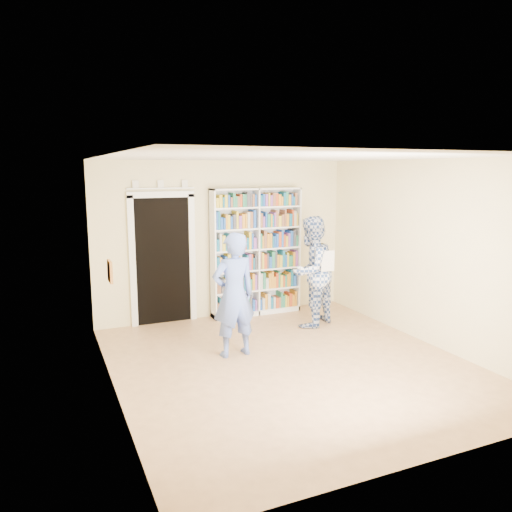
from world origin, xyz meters
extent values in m
plane|color=#9C704B|center=(0.00, 0.00, 0.00)|extent=(5.00, 5.00, 0.00)
plane|color=white|center=(0.00, 0.00, 2.70)|extent=(5.00, 5.00, 0.00)
plane|color=#F5E8A8|center=(0.00, 2.50, 1.35)|extent=(4.50, 0.00, 4.50)
plane|color=#F5E8A8|center=(-2.25, 0.00, 1.35)|extent=(0.00, 5.00, 5.00)
plane|color=#F5E8A8|center=(2.25, 0.00, 1.35)|extent=(0.00, 5.00, 5.00)
cube|color=white|center=(0.53, 2.34, 1.12)|extent=(1.62, 0.30, 2.23)
cube|color=white|center=(0.53, 2.34, 1.12)|extent=(0.03, 0.30, 2.23)
cube|color=black|center=(-1.10, 2.48, 1.05)|extent=(0.90, 0.03, 2.10)
cube|color=white|center=(-1.60, 2.47, 1.05)|extent=(0.10, 0.06, 2.20)
cube|color=white|center=(-0.60, 2.47, 1.05)|extent=(0.10, 0.06, 2.20)
cube|color=white|center=(-1.10, 2.47, 2.15)|extent=(1.10, 0.06, 0.10)
cube|color=white|center=(-1.10, 2.46, 2.25)|extent=(1.10, 0.08, 0.02)
cube|color=brown|center=(-2.23, 0.20, 1.40)|extent=(0.03, 0.25, 0.25)
imported|color=#566FC0|center=(-0.57, 0.60, 0.86)|extent=(0.66, 0.46, 1.72)
imported|color=navy|center=(1.07, 1.36, 0.91)|extent=(1.10, 1.02, 1.81)
cube|color=white|center=(1.22, 1.09, 1.11)|extent=(0.23, 0.01, 0.33)
camera|label=1|loc=(-2.93, -5.58, 2.55)|focal=35.00mm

